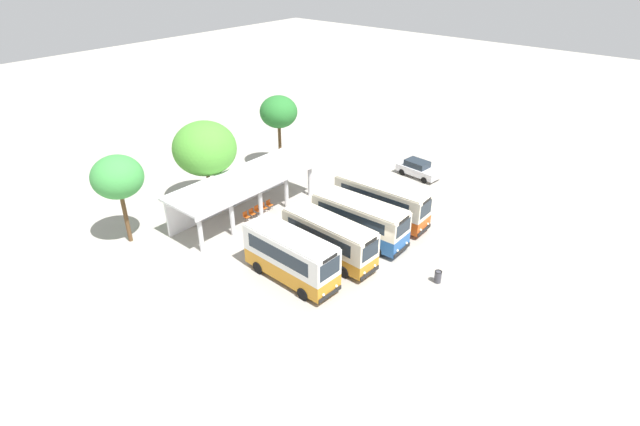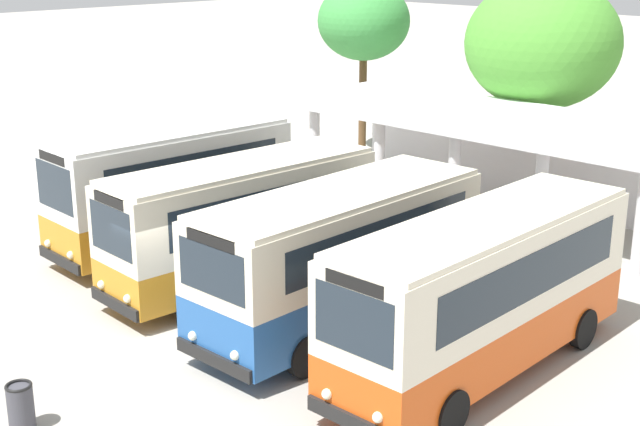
# 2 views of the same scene
# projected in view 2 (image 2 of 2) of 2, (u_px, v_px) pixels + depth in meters

# --- Properties ---
(ground_plane) EXTENTS (180.00, 180.00, 0.00)m
(ground_plane) POSITION_uv_depth(u_px,v_px,m) (186.00, 328.00, 20.46)
(ground_plane) COLOR #A39E93
(city_bus_nearest_orange) EXTENTS (2.59, 7.22, 3.51)m
(city_bus_nearest_orange) POSITION_uv_depth(u_px,v_px,m) (171.00, 184.00, 25.16)
(city_bus_nearest_orange) COLOR black
(city_bus_nearest_orange) RESTS_ON ground
(city_bus_second_in_row) EXTENTS (2.48, 7.61, 3.25)m
(city_bus_second_in_row) POSITION_uv_depth(u_px,v_px,m) (242.00, 219.00, 22.51)
(city_bus_second_in_row) COLOR black
(city_bus_second_in_row) RESTS_ON ground
(city_bus_middle_cream) EXTENTS (2.64, 7.70, 3.27)m
(city_bus_middle_cream) POSITION_uv_depth(u_px,v_px,m) (340.00, 253.00, 20.01)
(city_bus_middle_cream) COLOR black
(city_bus_middle_cream) RESTS_ON ground
(city_bus_fourth_amber) EXTENTS (2.43, 8.16, 3.34)m
(city_bus_fourth_amber) POSITION_uv_depth(u_px,v_px,m) (483.00, 288.00, 17.89)
(city_bus_fourth_amber) COLOR black
(city_bus_fourth_amber) RESTS_ON ground
(terminal_canopy) EXTENTS (13.52, 4.53, 3.40)m
(terminal_canopy) POSITION_uv_depth(u_px,v_px,m) (496.00, 135.00, 28.59)
(terminal_canopy) COLOR silver
(terminal_canopy) RESTS_ON ground
(waiting_chair_end_by_column) EXTENTS (0.46, 0.46, 0.86)m
(waiting_chair_end_by_column) POSITION_uv_depth(u_px,v_px,m) (445.00, 198.00, 28.89)
(waiting_chair_end_by_column) COLOR slate
(waiting_chair_end_by_column) RESTS_ON ground
(waiting_chair_second_from_end) EXTENTS (0.46, 0.46, 0.86)m
(waiting_chair_second_from_end) POSITION_uv_depth(u_px,v_px,m) (462.00, 202.00, 28.45)
(waiting_chair_second_from_end) COLOR slate
(waiting_chair_second_from_end) RESTS_ON ground
(waiting_chair_middle_seat) EXTENTS (0.46, 0.46, 0.86)m
(waiting_chair_middle_seat) POSITION_uv_depth(u_px,v_px,m) (480.00, 206.00, 28.03)
(waiting_chair_middle_seat) COLOR slate
(waiting_chair_middle_seat) RESTS_ON ground
(waiting_chair_fourth_seat) EXTENTS (0.46, 0.46, 0.86)m
(waiting_chair_fourth_seat) POSITION_uv_depth(u_px,v_px,m) (497.00, 210.00, 27.54)
(waiting_chair_fourth_seat) COLOR slate
(waiting_chair_fourth_seat) RESTS_ON ground
(waiting_chair_fifth_seat) EXTENTS (0.46, 0.46, 0.86)m
(waiting_chair_fifth_seat) POSITION_uv_depth(u_px,v_px,m) (516.00, 215.00, 27.09)
(waiting_chair_fifth_seat) COLOR slate
(waiting_chair_fifth_seat) RESTS_ON ground
(roadside_tree_behind_canopy) EXTENTS (5.36, 5.36, 7.41)m
(roadside_tree_behind_canopy) POSITION_uv_depth(u_px,v_px,m) (542.00, 44.00, 30.67)
(roadside_tree_behind_canopy) COLOR brown
(roadside_tree_behind_canopy) RESTS_ON ground
(roadside_tree_west_of_canopy) EXTENTS (3.75, 3.75, 7.02)m
(roadside_tree_west_of_canopy) POSITION_uv_depth(u_px,v_px,m) (364.00, 22.00, 35.87)
(roadside_tree_west_of_canopy) COLOR brown
(roadside_tree_west_of_canopy) RESTS_ON ground
(litter_bin_apron) EXTENTS (0.49, 0.49, 0.90)m
(litter_bin_apron) POSITION_uv_depth(u_px,v_px,m) (21.00, 406.00, 16.12)
(litter_bin_apron) COLOR #3F3F47
(litter_bin_apron) RESTS_ON ground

